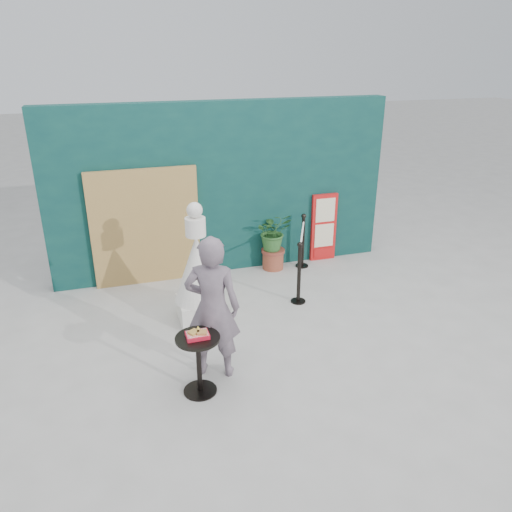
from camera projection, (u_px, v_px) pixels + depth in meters
The scene contains 10 objects.
ground at pixel (283, 359), 6.57m from camera, with size 60.00×60.00×0.00m, color #ADAAA5.
back_wall at pixel (223, 189), 8.76m from camera, with size 6.00×0.30×3.00m, color #0B3131.
bamboo_fence at pixel (146, 228), 8.38m from camera, with size 1.80×0.08×2.00m, color tan.
woman at pixel (213, 308), 5.97m from camera, with size 0.67×0.44×1.83m, color slate.
menu_board at pixel (324, 227), 9.44m from camera, with size 0.50×0.07×1.30m.
statue at pixel (198, 274), 7.26m from camera, with size 0.72×0.72×1.83m.
cafe_table at pixel (199, 356), 5.77m from camera, with size 0.52×0.52×0.75m.
food_basket at pixel (198, 334), 5.66m from camera, with size 0.26×0.19×0.11m.
planter at pixel (273, 237), 9.05m from camera, with size 0.64×0.55×1.08m.
stanchion_barrier at pixel (301, 257), 8.53m from camera, with size 0.84×1.54×1.03m.
Camera 1 is at (-2.01, -5.17, 3.79)m, focal length 35.00 mm.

